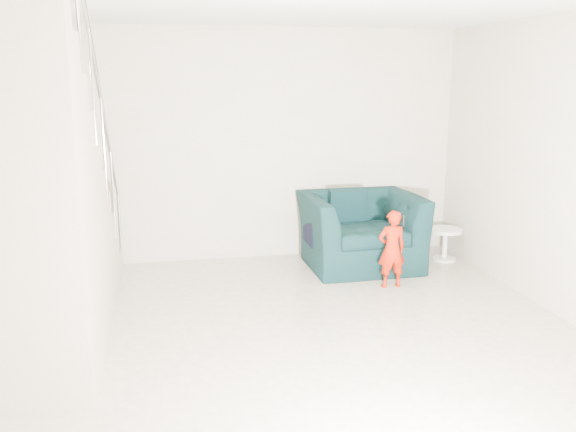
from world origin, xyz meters
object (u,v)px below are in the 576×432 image
object	(u,v)px
side_table	(445,239)
toddler	(392,249)
armchair	(361,231)
staircase	(34,234)

from	to	relation	value
side_table	toddler	bearing A→B (deg)	-141.58
toddler	side_table	world-z (taller)	toddler
armchair	toddler	distance (m)	0.77
armchair	toddler	bearing A→B (deg)	-84.92
toddler	staircase	distance (m)	3.42
side_table	staircase	distance (m)	4.59
armchair	staircase	distance (m)	3.61
staircase	armchair	bearing A→B (deg)	26.55
armchair	side_table	size ratio (longest dim) A/B	3.31
armchair	toddler	size ratio (longest dim) A/B	1.57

